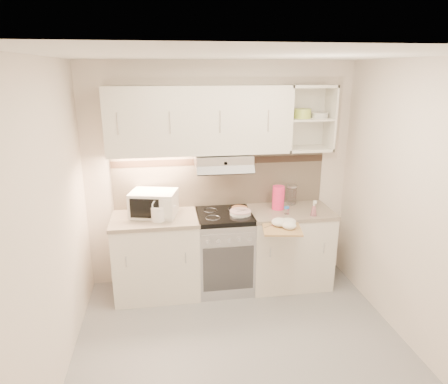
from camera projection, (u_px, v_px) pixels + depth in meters
The scene contains 17 objects.
ground at pixel (243, 349), 3.58m from camera, with size 3.00×3.00×0.00m, color gray.
room_shell at pixel (238, 163), 3.45m from camera, with size 3.04×2.84×2.52m.
base_cabinet_left at pixel (157, 257), 4.38m from camera, with size 0.90×0.60×0.86m, color silver.
worktop_left at pixel (155, 219), 4.25m from camera, with size 0.92×0.62×0.04m, color gray.
base_cabinet_right at pixel (288, 248), 4.60m from camera, with size 0.90×0.60×0.86m, color silver.
worktop_right at pixel (290, 211), 4.47m from camera, with size 0.92×0.62×0.04m, color gray.
electric_range at pixel (224, 251), 4.48m from camera, with size 0.60×0.60×0.90m.
microwave at pixel (154, 203), 4.26m from camera, with size 0.54×0.45×0.27m.
watering_can at pixel (159, 213), 4.12m from camera, with size 0.27×0.14×0.23m.
plate_stack at pixel (240, 212), 4.32m from camera, with size 0.23×0.23×0.05m.
bread_loaf at pixel (240, 209), 4.42m from camera, with size 0.17×0.17×0.04m, color #A07237.
pink_pitcher at pixel (278, 198), 4.45m from camera, with size 0.14×0.13×0.27m.
glass_jar at pixel (291, 195), 4.62m from camera, with size 0.12×0.12×0.23m.
spice_jar at pixel (287, 210), 4.32m from camera, with size 0.06×0.06×0.08m.
spray_bottle at pixel (314, 209), 4.27m from camera, with size 0.07×0.07×0.18m.
cutting_board at pixel (282, 229), 4.00m from camera, with size 0.38×0.34×0.02m, color tan.
dish_towel at pixel (283, 223), 4.02m from camera, with size 0.29×0.25×0.08m, color silver, non-canonical shape.
Camera 1 is at (-0.63, -2.94, 2.40)m, focal length 32.00 mm.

